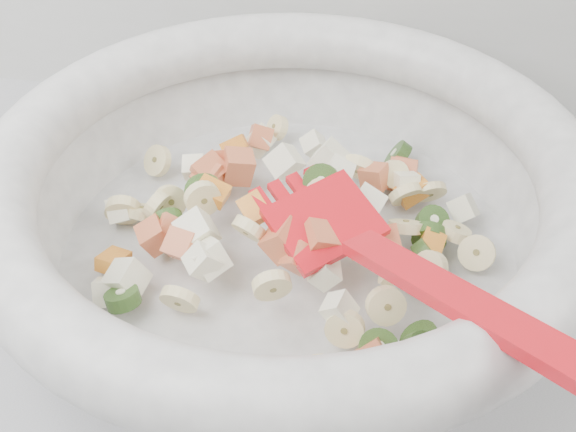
# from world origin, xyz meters

# --- Properties ---
(mixing_bowl) EXTENTS (0.43, 0.43, 0.14)m
(mixing_bowl) POSITION_xyz_m (0.13, 1.51, 0.97)
(mixing_bowl) COLOR white
(mixing_bowl) RESTS_ON counter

